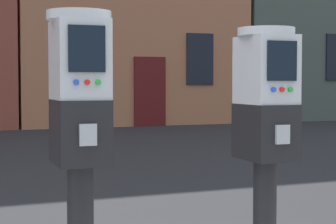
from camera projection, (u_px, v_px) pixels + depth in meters
The scene contains 2 objects.
parking_meter_near_kerb at pixel (80, 145), 2.02m from camera, with size 0.22×0.26×1.45m.
parking_meter_twin_adjacent at pixel (265, 143), 2.30m from camera, with size 0.22×0.26×1.42m.
Camera 1 is at (-0.84, -2.19, 1.35)m, focal length 64.23 mm.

